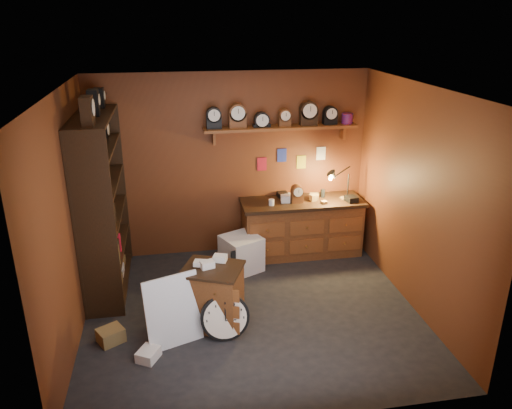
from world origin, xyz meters
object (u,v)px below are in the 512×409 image
(workbench, at_px, (302,224))
(low_cabinet, at_px, (213,294))
(big_round_clock, at_px, (225,317))
(shelving_unit, at_px, (99,198))

(workbench, bearing_deg, low_cabinet, -132.12)
(low_cabinet, relative_size, big_round_clock, 1.52)
(big_round_clock, bearing_deg, workbench, 54.30)
(shelving_unit, distance_m, low_cabinet, 1.94)
(shelving_unit, relative_size, big_round_clock, 4.69)
(big_round_clock, bearing_deg, shelving_unit, 134.44)
(workbench, relative_size, low_cabinet, 2.17)
(low_cabinet, bearing_deg, workbench, 70.80)
(shelving_unit, height_order, workbench, shelving_unit)
(workbench, bearing_deg, shelving_unit, -169.98)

